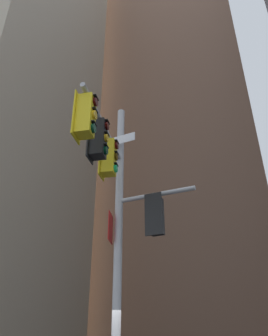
% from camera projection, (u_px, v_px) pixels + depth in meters
% --- Properties ---
extents(building_tower_left, '(12.61, 12.61, 44.16)m').
position_uv_depth(building_tower_left, '(3.00, 72.00, 27.70)').
color(building_tower_left, tan).
rests_on(building_tower_left, ground).
extents(building_mid_block, '(15.90, 15.90, 43.13)m').
position_uv_depth(building_mid_block, '(178.00, 146.00, 37.25)').
color(building_mid_block, brown).
rests_on(building_mid_block, ground).
extents(signal_pole_assembly, '(2.91, 3.59, 8.55)m').
position_uv_depth(signal_pole_assembly, '(116.00, 197.00, 8.33)').
color(signal_pole_assembly, '#B2B2B5').
rests_on(signal_pole_assembly, ground).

